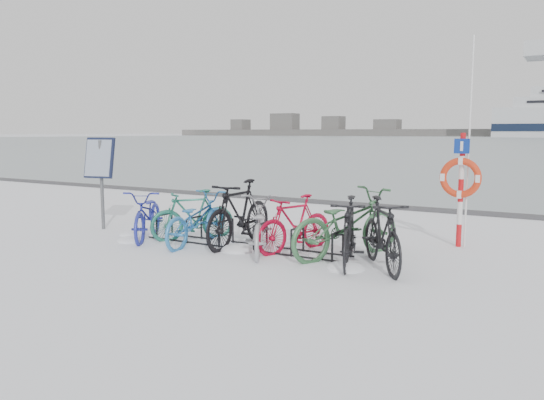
% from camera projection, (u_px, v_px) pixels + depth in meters
% --- Properties ---
extents(ground, '(900.00, 900.00, 0.00)m').
position_uv_depth(ground, '(243.00, 247.00, 9.35)').
color(ground, white).
rests_on(ground, ground).
extents(quay_edge, '(400.00, 0.25, 0.10)m').
position_uv_depth(quay_edge, '(361.00, 205.00, 14.42)').
color(quay_edge, '#3F3F42').
rests_on(quay_edge, ground).
extents(bike_rack, '(4.00, 0.48, 0.46)m').
position_uv_depth(bike_rack, '(243.00, 237.00, 9.33)').
color(bike_rack, black).
rests_on(bike_rack, ground).
extents(info_board, '(0.67, 0.38, 1.91)m').
position_uv_depth(info_board, '(100.00, 163.00, 10.91)').
color(info_board, '#595B5E').
rests_on(info_board, ground).
extents(lifebuoy_station, '(0.70, 0.22, 3.64)m').
position_uv_depth(lifebuoy_station, '(461.00, 178.00, 9.18)').
color(lifebuoy_station, red).
rests_on(lifebuoy_station, ground).
extents(shoreline, '(180.00, 12.00, 9.50)m').
position_uv_depth(shoreline, '(313.00, 131.00, 292.92)').
color(shoreline, '#4F4F4F').
rests_on(shoreline, ground).
extents(bike_0, '(1.49, 1.95, 0.98)m').
position_uv_depth(bike_0, '(148.00, 213.00, 10.10)').
color(bike_0, '#232996').
rests_on(bike_0, ground).
extents(bike_1, '(1.32, 1.58, 0.98)m').
position_uv_depth(bike_1, '(193.00, 213.00, 10.01)').
color(bike_1, '#236E5B').
rests_on(bike_1, ground).
extents(bike_2, '(0.77, 1.89, 0.97)m').
position_uv_depth(bike_2, '(196.00, 217.00, 9.56)').
color(bike_2, '#2B75B8').
rests_on(bike_2, ground).
extents(bike_3, '(0.57, 2.01, 1.21)m').
position_uv_depth(bike_3, '(240.00, 212.00, 9.45)').
color(bike_3, black).
rests_on(bike_3, ground).
extents(bike_4, '(1.45, 1.92, 0.97)m').
position_uv_depth(bike_4, '(258.00, 224.00, 8.89)').
color(bike_4, '#9A9BA1').
rests_on(bike_4, ground).
extents(bike_5, '(1.01, 1.72, 0.99)m').
position_uv_depth(bike_5, '(295.00, 222.00, 9.00)').
color(bike_5, '#AC0A28').
rests_on(bike_5, ground).
extents(bike_6, '(1.68, 2.30, 1.15)m').
position_uv_depth(bike_6, '(346.00, 222.00, 8.56)').
color(bike_6, '#35653E').
rests_on(bike_6, ground).
extents(bike_7, '(1.01, 1.84, 1.07)m').
position_uv_depth(bike_7, '(349.00, 230.00, 8.10)').
color(bike_7, black).
rests_on(bike_7, ground).
extents(bike_8, '(1.45, 1.79, 1.09)m').
position_uv_depth(bike_8, '(382.00, 232.00, 7.86)').
color(bike_8, black).
rests_on(bike_8, ground).
extents(snow_drifts, '(5.18, 1.38, 0.22)m').
position_uv_depth(snow_drifts, '(234.00, 250.00, 9.11)').
color(snow_drifts, white).
rests_on(snow_drifts, ground).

